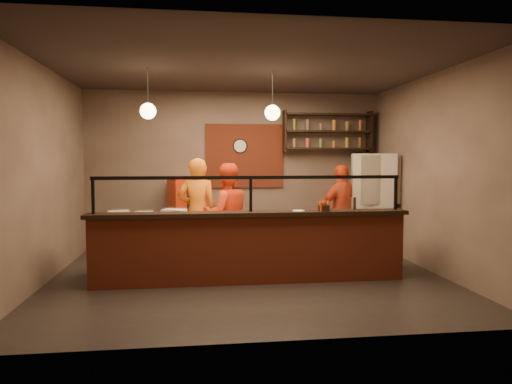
{
  "coord_description": "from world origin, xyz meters",
  "views": [
    {
      "loc": [
        -0.76,
        -6.88,
        1.81
      ],
      "look_at": [
        0.15,
        0.3,
        1.3
      ],
      "focal_mm": 32.0,
      "sensor_mm": 36.0,
      "label": 1
    }
  ],
  "objects": [
    {
      "name": "worktop",
      "position": [
        0.0,
        0.2,
        0.88
      ],
      "size": [
        4.6,
        0.75,
        0.05
      ],
      "primitive_type": "cube",
      "color": "white",
      "rests_on": "worktop_cabinet"
    },
    {
      "name": "wall_back",
      "position": [
        0.0,
        2.5,
        1.6
      ],
      "size": [
        6.0,
        0.0,
        6.0
      ],
      "primitive_type": "plane",
      "rotation": [
        1.57,
        0.0,
        0.0
      ],
      "color": "#746455",
      "rests_on": "floor"
    },
    {
      "name": "pendant_right",
      "position": [
        0.4,
        0.2,
        2.55
      ],
      "size": [
        0.24,
        0.24,
        0.77
      ],
      "color": "black",
      "rests_on": "ceiling"
    },
    {
      "name": "fridge",
      "position": [
        2.6,
        1.57,
        0.97
      ],
      "size": [
        0.99,
        0.95,
        1.93
      ],
      "primitive_type": "cube",
      "rotation": [
        0.0,
        0.0,
        -0.29
      ],
      "color": "beige",
      "rests_on": "floor"
    },
    {
      "name": "prep_tub_a",
      "position": [
        -1.57,
        0.09,
        0.97
      ],
      "size": [
        0.31,
        0.26,
        0.14
      ],
      "primitive_type": "cube",
      "rotation": [
        0.0,
        0.0,
        0.17
      ],
      "color": "silver",
      "rests_on": "worktop"
    },
    {
      "name": "ceiling",
      "position": [
        0.0,
        0.0,
        3.2
      ],
      "size": [
        6.0,
        6.0,
        0.0
      ],
      "primitive_type": "plane",
      "rotation": [
        3.14,
        0.0,
        0.0
      ],
      "color": "#362D29",
      "rests_on": "wall_back"
    },
    {
      "name": "small_plate",
      "position": [
        0.71,
        -0.33,
        1.07
      ],
      "size": [
        0.18,
        0.18,
        0.01
      ],
      "primitive_type": "cylinder",
      "rotation": [
        0.0,
        0.0,
        0.01
      ],
      "color": "white",
      "rests_on": "counter_ledge"
    },
    {
      "name": "rolling_pin",
      "position": [
        -0.74,
        0.25,
        0.93
      ],
      "size": [
        0.28,
        0.22,
        0.05
      ],
      "primitive_type": "cylinder",
      "rotation": [
        0.0,
        1.57,
        0.63
      ],
      "color": "gold",
      "rests_on": "worktop"
    },
    {
      "name": "counter_ledge",
      "position": [
        0.0,
        -0.3,
        1.03
      ],
      "size": [
        4.7,
        0.37,
        0.06
      ],
      "primitive_type": "cube",
      "color": "black",
      "rests_on": "service_counter"
    },
    {
      "name": "sneeze_guard",
      "position": [
        0.0,
        -0.3,
        1.37
      ],
      "size": [
        4.5,
        0.05,
        0.52
      ],
      "color": "white",
      "rests_on": "counter_ledge"
    },
    {
      "name": "wall_right",
      "position": [
        3.0,
        0.0,
        1.6
      ],
      "size": [
        0.0,
        5.0,
        5.0
      ],
      "primitive_type": "plane",
      "rotation": [
        1.57,
        0.0,
        -1.57
      ],
      "color": "#746455",
      "rests_on": "floor"
    },
    {
      "name": "service_counter",
      "position": [
        0.0,
        -0.3,
        0.5
      ],
      "size": [
        4.6,
        0.25,
        1.0
      ],
      "primitive_type": "cube",
      "color": "#933820",
      "rests_on": "floor"
    },
    {
      "name": "brick_patch",
      "position": [
        0.2,
        2.47,
        1.9
      ],
      "size": [
        1.6,
        0.04,
        1.3
      ],
      "primitive_type": "cube",
      "color": "#933820",
      "rests_on": "wall_back"
    },
    {
      "name": "floor",
      "position": [
        0.0,
        0.0,
        0.0
      ],
      "size": [
        6.0,
        6.0,
        0.0
      ],
      "primitive_type": "plane",
      "color": "black",
      "rests_on": "ground"
    },
    {
      "name": "red_cooler",
      "position": [
        -0.99,
        2.15,
        0.73
      ],
      "size": [
        0.79,
        0.76,
        1.46
      ],
      "primitive_type": "cube",
      "rotation": [
        0.0,
        0.0,
        0.36
      ],
      "color": "red",
      "rests_on": "floor"
    },
    {
      "name": "pepper_mill",
      "position": [
        1.6,
        -0.23,
        1.15
      ],
      "size": [
        0.05,
        0.05,
        0.19
      ],
      "primitive_type": "cylinder",
      "rotation": [
        0.0,
        0.0,
        0.26
      ],
      "color": "black",
      "rests_on": "counter_ledge"
    },
    {
      "name": "condiment_caddy",
      "position": [
        1.08,
        -0.36,
        1.11
      ],
      "size": [
        0.18,
        0.15,
        0.09
      ],
      "primitive_type": "cube",
      "rotation": [
        0.0,
        0.0,
        -0.15
      ],
      "color": "black",
      "rests_on": "counter_ledge"
    },
    {
      "name": "prep_tub_c",
      "position": [
        -1.95,
        0.14,
        0.98
      ],
      "size": [
        0.36,
        0.32,
        0.15
      ],
      "primitive_type": "cube",
      "rotation": [
        0.0,
        0.0,
        0.32
      ],
      "color": "silver",
      "rests_on": "worktop"
    },
    {
      "name": "pendant_left",
      "position": [
        -1.5,
        0.2,
        2.55
      ],
      "size": [
        0.24,
        0.24,
        0.77
      ],
      "color": "black",
      "rests_on": "ceiling"
    },
    {
      "name": "wall_shelving",
      "position": [
        1.9,
        2.32,
        2.4
      ],
      "size": [
        1.84,
        0.28,
        0.85
      ],
      "color": "black",
      "rests_on": "wall_back"
    },
    {
      "name": "wall_front",
      "position": [
        0.0,
        -2.5,
        1.6
      ],
      "size": [
        6.0,
        0.0,
        6.0
      ],
      "primitive_type": "plane",
      "rotation": [
        -1.57,
        0.0,
        0.0
      ],
      "color": "#746455",
      "rests_on": "floor"
    },
    {
      "name": "pizza_dough",
      "position": [
        -0.41,
        0.16,
        0.91
      ],
      "size": [
        0.48,
        0.48,
        0.01
      ],
      "primitive_type": "cylinder",
      "rotation": [
        0.0,
        0.0,
        -0.08
      ],
      "color": "beige",
      "rests_on": "worktop"
    },
    {
      "name": "worktop_cabinet",
      "position": [
        0.0,
        0.2,
        0.42
      ],
      "size": [
        4.6,
        0.75,
        0.85
      ],
      "primitive_type": "cube",
      "color": "gray",
      "rests_on": "floor"
    },
    {
      "name": "wall_left",
      "position": [
        -3.0,
        0.0,
        1.6
      ],
      "size": [
        0.0,
        5.0,
        5.0
      ],
      "primitive_type": "plane",
      "rotation": [
        1.57,
        0.0,
        1.57
      ],
      "color": "#746455",
      "rests_on": "floor"
    },
    {
      "name": "wall_clock",
      "position": [
        0.1,
        2.46,
        2.1
      ],
      "size": [
        0.3,
        0.04,
        0.3
      ],
      "primitive_type": "cylinder",
      "rotation": [
        1.57,
        0.0,
        0.0
      ],
      "color": "black",
      "rests_on": "wall_back"
    },
    {
      "name": "prep_tub_b",
      "position": [
        -1.13,
        0.15,
        0.98
      ],
      "size": [
        0.4,
        0.36,
        0.16
      ],
      "primitive_type": "cube",
      "rotation": [
        0.0,
        0.0,
        -0.39
      ],
      "color": "silver",
      "rests_on": "worktop"
    },
    {
      "name": "cook_mid",
      "position": [
        -0.28,
        0.94,
        0.88
      ],
      "size": [
        0.97,
        0.82,
        1.76
      ],
      "primitive_type": "imported",
      "rotation": [
        0.0,
        0.0,
        3.34
      ],
      "color": "red",
      "rests_on": "floor"
    },
    {
      "name": "cook_right",
      "position": [
        1.94,
        1.4,
        0.86
      ],
      "size": [
        1.1,
        0.76,
        1.73
      ],
      "primitive_type": "imported",
      "rotation": [
        0.0,
        0.0,
        3.52
      ],
      "color": "red",
      "rests_on": "floor"
    },
    {
      "name": "cook_left",
      "position": [
        -0.77,
        0.94,
        0.92
      ],
      "size": [
        0.73,
        0.53,
        1.85
      ],
      "primitive_type": "imported",
      "rotation": [
        0.0,
        0.0,
        3.01
      ],
      "color": "orange",
      "rests_on": "floor"
    }
  ]
}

